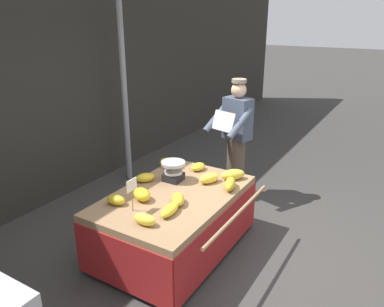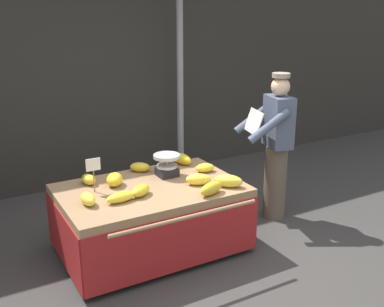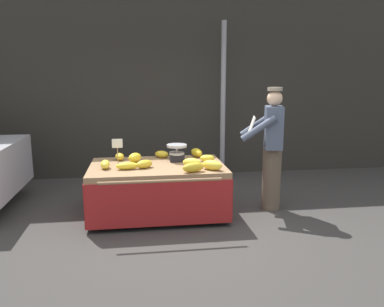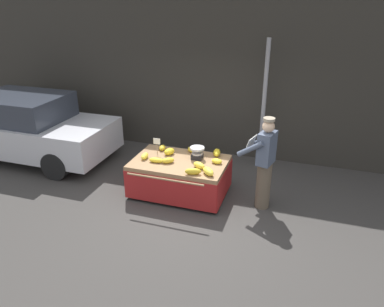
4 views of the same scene
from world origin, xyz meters
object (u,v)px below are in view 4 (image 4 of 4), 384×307
at_px(banana_bunch_1, 156,160).
at_px(banana_bunch_7, 162,148).
at_px(street_pole, 264,106).
at_px(weighing_scale, 197,153).
at_px(vendor_person, 264,163).
at_px(banana_bunch_0, 192,150).
at_px(banana_bunch_9, 168,160).
at_px(banana_bunch_8, 169,152).
at_px(banana_bunch_4, 208,171).
at_px(banana_bunch_6, 193,171).
at_px(banana_bunch_10, 217,153).
at_px(banana_cart, 180,169).
at_px(price_sign, 157,143).
at_px(banana_bunch_3, 145,156).
at_px(parked_car, 28,127).
at_px(banana_bunch_2, 199,165).
at_px(banana_bunch_5, 217,161).

distance_m(banana_bunch_1, banana_bunch_7, 0.59).
xyz_separation_m(street_pole, weighing_scale, (-1.00, -1.55, -0.59)).
bearing_deg(vendor_person, banana_bunch_1, -173.76).
height_order(banana_bunch_0, vendor_person, vendor_person).
relative_size(banana_bunch_1, banana_bunch_9, 1.20).
bearing_deg(banana_bunch_8, banana_bunch_4, -31.37).
distance_m(banana_bunch_6, banana_bunch_9, 0.67).
height_order(banana_bunch_0, banana_bunch_10, banana_bunch_10).
bearing_deg(banana_bunch_8, banana_bunch_7, 142.54).
bearing_deg(banana_cart, weighing_scale, 35.05).
height_order(price_sign, banana_bunch_7, price_sign).
bearing_deg(banana_bunch_7, banana_bunch_4, -32.55).
height_order(banana_bunch_0, banana_bunch_3, banana_bunch_3).
bearing_deg(banana_bunch_7, banana_bunch_10, 4.69).
bearing_deg(parked_car, banana_bunch_10, -0.58).
distance_m(banana_bunch_2, banana_bunch_8, 0.84).
relative_size(banana_bunch_8, banana_bunch_9, 0.97).
distance_m(banana_bunch_7, parked_car, 3.43).
xyz_separation_m(banana_bunch_8, banana_bunch_10, (0.90, 0.26, -0.00)).
height_order(banana_cart, banana_bunch_4, banana_bunch_4).
bearing_deg(banana_bunch_6, banana_bunch_2, 85.14).
bearing_deg(banana_bunch_9, banana_bunch_3, 175.22).
xyz_separation_m(street_pole, banana_bunch_3, (-1.95, -1.87, -0.65)).
bearing_deg(banana_bunch_6, parked_car, 167.38).
relative_size(price_sign, banana_bunch_7, 1.68).
xyz_separation_m(street_pole, vendor_person, (0.30, -1.74, -0.53)).
distance_m(price_sign, banana_bunch_1, 0.42).
xyz_separation_m(banana_bunch_2, vendor_person, (1.14, 0.20, 0.12)).
relative_size(banana_bunch_3, banana_bunch_8, 0.99).
height_order(banana_cart, banana_bunch_7, banana_bunch_7).
bearing_deg(banana_bunch_10, banana_bunch_3, -155.40).
bearing_deg(banana_bunch_5, banana_bunch_3, -170.54).
xyz_separation_m(banana_bunch_1, banana_bunch_5, (1.09, 0.32, 0.00)).
bearing_deg(banana_bunch_3, parked_car, 169.09).
height_order(banana_bunch_3, banana_bunch_10, banana_bunch_10).
xyz_separation_m(price_sign, vendor_person, (2.11, -0.13, -0.07)).
xyz_separation_m(banana_bunch_0, banana_bunch_7, (-0.60, -0.09, 0.00)).
distance_m(banana_cart, banana_bunch_5, 0.74).
relative_size(street_pole, parked_car, 0.72).
distance_m(weighing_scale, banana_bunch_9, 0.59).
bearing_deg(weighing_scale, banana_bunch_2, -67.81).
relative_size(banana_bunch_8, parked_car, 0.06).
bearing_deg(banana_cart, banana_bunch_7, 143.74).
distance_m(street_pole, banana_bunch_4, 2.31).
xyz_separation_m(weighing_scale, banana_bunch_8, (-0.58, 0.01, -0.05)).
height_order(banana_cart, banana_bunch_3, banana_bunch_3).
bearing_deg(parked_car, banana_bunch_0, -0.66).
bearing_deg(banana_bunch_1, weighing_scale, 31.13).
distance_m(banana_cart, banana_bunch_7, 0.67).
relative_size(banana_bunch_0, banana_bunch_7, 1.10).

